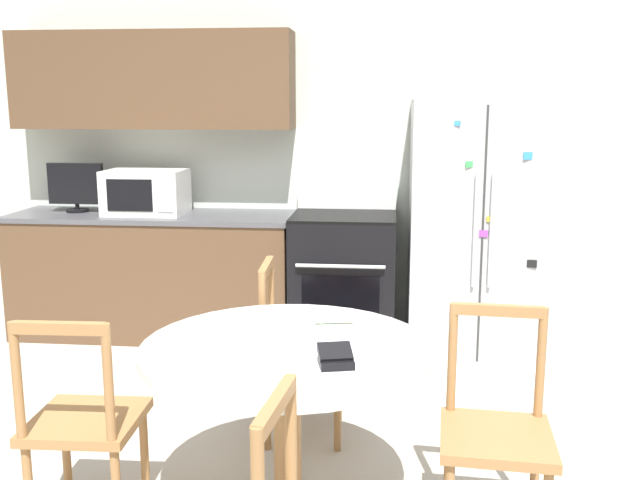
{
  "coord_description": "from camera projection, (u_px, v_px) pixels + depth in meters",
  "views": [
    {
      "loc": [
        0.52,
        -2.63,
        1.68
      ],
      "look_at": [
        0.14,
        1.15,
        0.95
      ],
      "focal_mm": 40.0,
      "sensor_mm": 36.0,
      "label": 1
    }
  ],
  "objects": [
    {
      "name": "candle_glass",
      "position": [
        301.0,
        339.0,
        2.71
      ],
      "size": [
        0.09,
        0.09,
        0.08
      ],
      "color": "silver",
      "rests_on": "dining_table"
    },
    {
      "name": "back_wall",
      "position": [
        280.0,
        137.0,
        5.23
      ],
      "size": [
        5.2,
        0.44,
        2.6
      ],
      "color": "silver",
      "rests_on": "ground_plane"
    },
    {
      "name": "dining_chair_left",
      "position": [
        84.0,
        423.0,
        2.82
      ],
      "size": [
        0.44,
        0.44,
        0.9
      ],
      "rotation": [
        0.0,
        0.0,
        6.32
      ],
      "color": "#9E7042",
      "rests_on": "ground_plane"
    },
    {
      "name": "dining_table",
      "position": [
        287.0,
        384.0,
        2.78
      ],
      "size": [
        1.13,
        1.13,
        0.76
      ],
      "color": "white",
      "rests_on": "ground_plane"
    },
    {
      "name": "oven_range",
      "position": [
        344.0,
        277.0,
        5.04
      ],
      "size": [
        0.72,
        0.68,
        1.08
      ],
      "color": "black",
      "rests_on": "ground_plane"
    },
    {
      "name": "folded_napkin",
      "position": [
        334.0,
        317.0,
        3.01
      ],
      "size": [
        0.17,
        0.08,
        0.05
      ],
      "color": "beige",
      "rests_on": "dining_table"
    },
    {
      "name": "kitchen_counter",
      "position": [
        155.0,
        274.0,
        5.21
      ],
      "size": [
        2.04,
        0.64,
        0.9
      ],
      "color": "brown",
      "rests_on": "ground_plane"
    },
    {
      "name": "countertop_tv",
      "position": [
        76.0,
        186.0,
        5.17
      ],
      "size": [
        0.4,
        0.16,
        0.36
      ],
      "color": "black",
      "rests_on": "kitchen_counter"
    },
    {
      "name": "dining_chair_far",
      "position": [
        299.0,
        354.0,
        3.6
      ],
      "size": [
        0.44,
        0.44,
        0.9
      ],
      "rotation": [
        0.0,
        0.0,
        4.77
      ],
      "color": "#9E7042",
      "rests_on": "ground_plane"
    },
    {
      "name": "microwave",
      "position": [
        146.0,
        192.0,
        5.08
      ],
      "size": [
        0.56,
        0.39,
        0.32
      ],
      "color": "white",
      "rests_on": "kitchen_counter"
    },
    {
      "name": "refrigerator",
      "position": [
        476.0,
        227.0,
        4.83
      ],
      "size": [
        0.89,
        0.77,
        1.71
      ],
      "color": "#B2B5BA",
      "rests_on": "ground_plane"
    },
    {
      "name": "dining_chair_right",
      "position": [
        496.0,
        434.0,
        2.73
      ],
      "size": [
        0.45,
        0.45,
        0.9
      ],
      "rotation": [
        0.0,
        0.0,
        3.07
      ],
      "color": "#9E7042",
      "rests_on": "ground_plane"
    },
    {
      "name": "wallet",
      "position": [
        336.0,
        358.0,
        2.53
      ],
      "size": [
        0.15,
        0.15,
        0.07
      ],
      "color": "black",
      "rests_on": "dining_table"
    }
  ]
}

